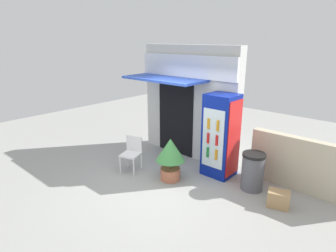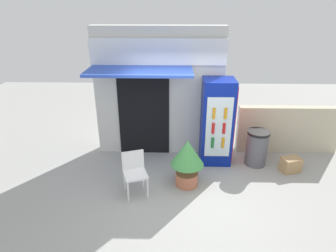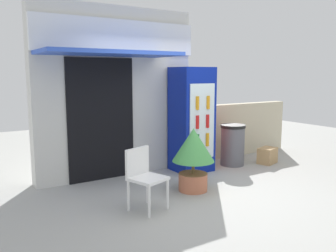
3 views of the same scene
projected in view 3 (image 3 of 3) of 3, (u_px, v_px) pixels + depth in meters
name	position (u px, v px, depth m)	size (l,w,h in m)	color
ground	(201.00, 195.00, 5.42)	(16.00, 16.00, 0.00)	#A3A39E
storefront_building	(115.00, 90.00, 6.28)	(2.97, 1.29, 3.01)	silver
drink_cooler	(192.00, 120.00, 6.68)	(0.70, 0.69, 1.97)	navy
plastic_chair	(144.00, 174.00, 4.80)	(0.55, 0.55, 0.84)	white
potted_plant_near_shop	(193.00, 152.00, 5.54)	(0.67, 0.67, 1.00)	#BC6B4C
trash_bin	(233.00, 145.00, 7.13)	(0.50, 0.50, 0.83)	#595960
stone_boundary_wall	(242.00, 129.00, 8.13)	(2.46, 0.21, 1.17)	beige
cardboard_box	(267.00, 156.00, 7.30)	(0.41, 0.28, 0.33)	tan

